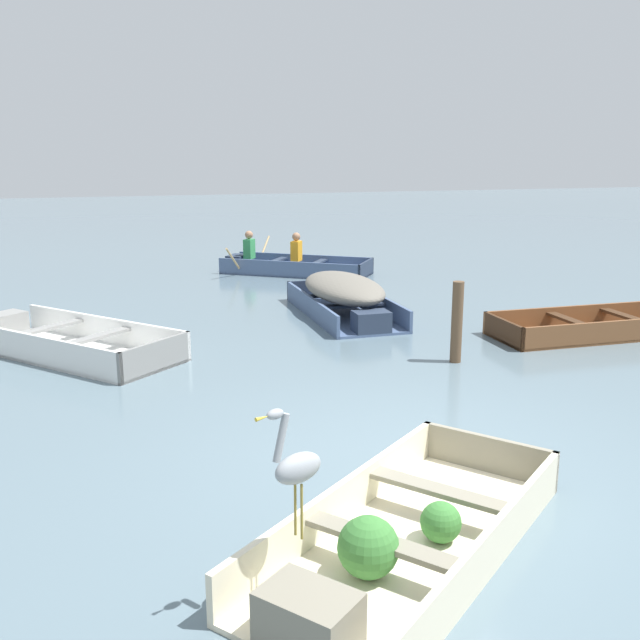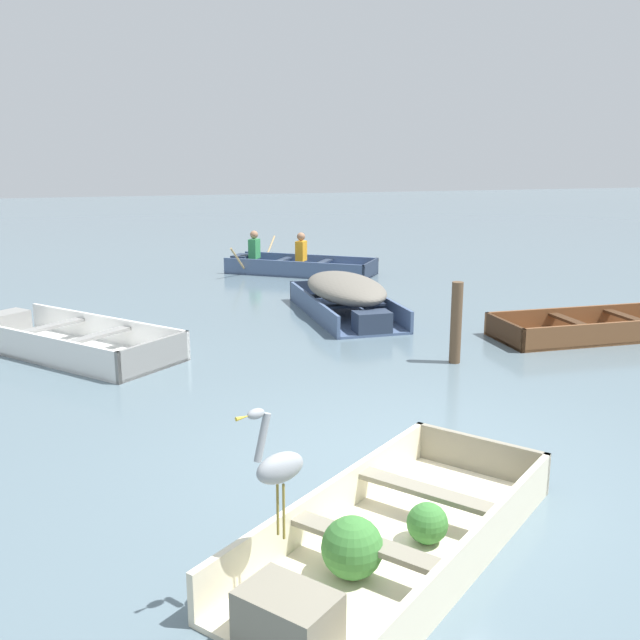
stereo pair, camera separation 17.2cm
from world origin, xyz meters
name	(u,v)px [view 1 (the left image)]	position (x,y,z in m)	size (l,w,h in m)	color
ground_plane	(421,461)	(0.00, 0.00, 0.00)	(80.00, 80.00, 0.00)	slate
dinghy_cream_foreground	(400,542)	(-0.82, -1.37, 0.14)	(2.93, 2.65, 0.43)	beige
skiff_wooden_brown_near_moored	(605,327)	(4.56, 3.25, 0.11)	(3.22, 1.17, 0.34)	brown
skiff_white_mid_moored	(63,343)	(-3.10, 4.65, 0.13)	(2.98, 3.19, 0.40)	white
skiff_slate_blue_outer_moored	(344,293)	(1.26, 5.58, 0.39)	(1.24, 2.99, 0.67)	#475B7F
rowboat_slate_blue_with_crew	(288,265)	(1.47, 9.97, 0.18)	(3.30, 3.06, 0.92)	#475B7F
heron_on_dinghy	(296,465)	(-1.59, -1.61, 0.90)	(0.45, 0.25, 0.84)	olive
mooring_post	(457,322)	(1.74, 2.64, 0.53)	(0.14, 0.14, 1.06)	brown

